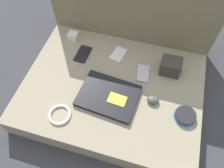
{
  "coord_description": "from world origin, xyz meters",
  "views": [
    {
      "loc": [
        0.17,
        -0.59,
        1.11
      ],
      "look_at": [
        0.0,
        0.0,
        0.15
      ],
      "focal_mm": 35.0,
      "sensor_mm": 36.0,
      "label": 1
    }
  ],
  "objects_px": {
    "laptop": "(108,96)",
    "phone_black": "(143,73)",
    "computer_mouse": "(153,100)",
    "charger_brick": "(73,36)",
    "camera_pouch": "(171,66)",
    "phone_silver": "(118,54)",
    "speaker_puck": "(185,116)",
    "phone_small": "(83,54)"
  },
  "relations": [
    {
      "from": "phone_black",
      "to": "camera_pouch",
      "type": "height_order",
      "value": "camera_pouch"
    },
    {
      "from": "speaker_puck",
      "to": "phone_black",
      "type": "distance_m",
      "value": 0.31
    },
    {
      "from": "phone_small",
      "to": "camera_pouch",
      "type": "height_order",
      "value": "camera_pouch"
    },
    {
      "from": "laptop",
      "to": "phone_black",
      "type": "height_order",
      "value": "laptop"
    },
    {
      "from": "computer_mouse",
      "to": "camera_pouch",
      "type": "bearing_deg",
      "value": 65.22
    },
    {
      "from": "speaker_puck",
      "to": "camera_pouch",
      "type": "relative_size",
      "value": 0.98
    },
    {
      "from": "camera_pouch",
      "to": "phone_silver",
      "type": "bearing_deg",
      "value": 173.51
    },
    {
      "from": "phone_black",
      "to": "laptop",
      "type": "bearing_deg",
      "value": -133.74
    },
    {
      "from": "phone_black",
      "to": "charger_brick",
      "type": "height_order",
      "value": "charger_brick"
    },
    {
      "from": "laptop",
      "to": "phone_black",
      "type": "relative_size",
      "value": 2.62
    },
    {
      "from": "computer_mouse",
      "to": "phone_silver",
      "type": "distance_m",
      "value": 0.35
    },
    {
      "from": "charger_brick",
      "to": "phone_small",
      "type": "bearing_deg",
      "value": -46.43
    },
    {
      "from": "phone_silver",
      "to": "computer_mouse",
      "type": "bearing_deg",
      "value": -31.49
    },
    {
      "from": "computer_mouse",
      "to": "charger_brick",
      "type": "xyz_separation_m",
      "value": [
        -0.54,
        0.3,
        0.01
      ]
    },
    {
      "from": "phone_silver",
      "to": "phone_small",
      "type": "distance_m",
      "value": 0.21
    },
    {
      "from": "phone_black",
      "to": "charger_brick",
      "type": "bearing_deg",
      "value": 155.33
    },
    {
      "from": "speaker_puck",
      "to": "camera_pouch",
      "type": "distance_m",
      "value": 0.28
    },
    {
      "from": "phone_black",
      "to": "phone_small",
      "type": "relative_size",
      "value": 0.96
    },
    {
      "from": "computer_mouse",
      "to": "camera_pouch",
      "type": "xyz_separation_m",
      "value": [
        0.05,
        0.21,
        0.03
      ]
    },
    {
      "from": "computer_mouse",
      "to": "charger_brick",
      "type": "bearing_deg",
      "value": 140.61
    },
    {
      "from": "speaker_puck",
      "to": "phone_silver",
      "type": "relative_size",
      "value": 0.87
    },
    {
      "from": "phone_silver",
      "to": "phone_black",
      "type": "bearing_deg",
      "value": -16.27
    },
    {
      "from": "laptop",
      "to": "phone_black",
      "type": "bearing_deg",
      "value": 58.28
    },
    {
      "from": "laptop",
      "to": "charger_brick",
      "type": "distance_m",
      "value": 0.47
    },
    {
      "from": "phone_small",
      "to": "charger_brick",
      "type": "distance_m",
      "value": 0.15
    },
    {
      "from": "phone_black",
      "to": "phone_small",
      "type": "distance_m",
      "value": 0.37
    },
    {
      "from": "speaker_puck",
      "to": "laptop",
      "type": "bearing_deg",
      "value": 179.5
    },
    {
      "from": "camera_pouch",
      "to": "phone_small",
      "type": "bearing_deg",
      "value": -177.7
    },
    {
      "from": "phone_black",
      "to": "charger_brick",
      "type": "xyz_separation_m",
      "value": [
        -0.46,
        0.15,
        0.01
      ]
    },
    {
      "from": "speaker_puck",
      "to": "phone_small",
      "type": "xyz_separation_m",
      "value": [
        -0.61,
        0.23,
        -0.01
      ]
    },
    {
      "from": "phone_small",
      "to": "camera_pouch",
      "type": "relative_size",
      "value": 1.17
    },
    {
      "from": "computer_mouse",
      "to": "camera_pouch",
      "type": "relative_size",
      "value": 0.64
    },
    {
      "from": "laptop",
      "to": "phone_silver",
      "type": "relative_size",
      "value": 2.59
    },
    {
      "from": "phone_small",
      "to": "camera_pouch",
      "type": "xyz_separation_m",
      "value": [
        0.5,
        0.02,
        0.04
      ]
    },
    {
      "from": "charger_brick",
      "to": "laptop",
      "type": "bearing_deg",
      "value": -45.98
    },
    {
      "from": "computer_mouse",
      "to": "phone_silver",
      "type": "relative_size",
      "value": 0.57
    },
    {
      "from": "computer_mouse",
      "to": "charger_brick",
      "type": "relative_size",
      "value": 1.19
    },
    {
      "from": "phone_black",
      "to": "phone_silver",
      "type": "bearing_deg",
      "value": 142.99
    },
    {
      "from": "computer_mouse",
      "to": "phone_small",
      "type": "distance_m",
      "value": 0.48
    },
    {
      "from": "phone_black",
      "to": "camera_pouch",
      "type": "relative_size",
      "value": 1.12
    },
    {
      "from": "phone_small",
      "to": "laptop",
      "type": "bearing_deg",
      "value": -43.07
    },
    {
      "from": "speaker_puck",
      "to": "charger_brick",
      "type": "relative_size",
      "value": 1.81
    }
  ]
}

